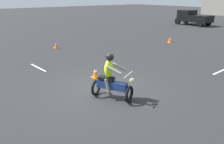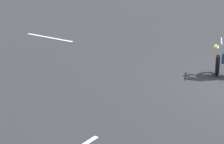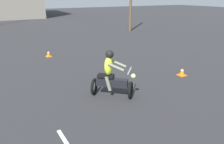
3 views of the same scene
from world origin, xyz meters
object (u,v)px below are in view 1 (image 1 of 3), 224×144
object	(u,v)px
pickup_truck	(193,17)
traffic_cone_mid_center	(95,73)
motorcycle_rider_foreground	(111,79)
traffic_cone_near_right	(170,40)
traffic_cone_near_left	(56,45)

from	to	relation	value
pickup_truck	traffic_cone_mid_center	world-z (taller)	pickup_truck
motorcycle_rider_foreground	pickup_truck	bearing A→B (deg)	-179.90
traffic_cone_near_right	pickup_truck	bearing A→B (deg)	114.89
motorcycle_rider_foreground	traffic_cone_mid_center	world-z (taller)	motorcycle_rider_foreground
motorcycle_rider_foreground	traffic_cone_near_right	world-z (taller)	motorcycle_rider_foreground
pickup_truck	traffic_cone_mid_center	bearing A→B (deg)	-156.93
pickup_truck	traffic_cone_near_left	world-z (taller)	pickup_truck
pickup_truck	traffic_cone_near_right	distance (m)	11.82
traffic_cone_near_right	motorcycle_rider_foreground	bearing A→B (deg)	-62.99
motorcycle_rider_foreground	traffic_cone_near_right	xyz separation A→B (m)	(-4.85, 9.52, -0.54)
motorcycle_rider_foreground	traffic_cone_mid_center	distance (m)	2.27
traffic_cone_near_left	traffic_cone_mid_center	world-z (taller)	traffic_cone_mid_center
motorcycle_rider_foreground	pickup_truck	world-z (taller)	pickup_truck
motorcycle_rider_foreground	pickup_truck	xyz separation A→B (m)	(-9.82, 20.22, 0.20)
motorcycle_rider_foreground	traffic_cone_near_right	distance (m)	10.70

